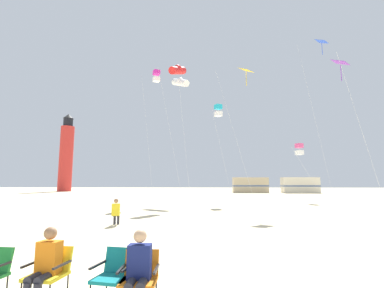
% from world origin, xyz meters
% --- Properties ---
extents(ground, '(200.00, 200.00, 0.00)m').
position_xyz_m(ground, '(0.00, 0.00, 0.00)').
color(ground, beige).
extents(camp_chair_yellow, '(0.59, 0.61, 0.82)m').
position_xyz_m(camp_chair_yellow, '(-0.28, -2.67, 0.50)').
color(camp_chair_yellow, yellow).
rests_on(camp_chair_yellow, ground).
extents(spectator_yellow_chair, '(0.36, 0.52, 1.16)m').
position_xyz_m(spectator_yellow_chair, '(-0.29, -2.81, 0.61)').
color(spectator_yellow_chair, orange).
rests_on(spectator_yellow_chair, ground).
extents(camp_chair_teal, '(0.63, 0.65, 0.82)m').
position_xyz_m(camp_chair_teal, '(0.79, -2.71, 0.50)').
color(camp_chair_teal, '#147F84').
rests_on(camp_chair_teal, ground).
extents(camp_chair_orange, '(0.58, 0.59, 0.82)m').
position_xyz_m(camp_chair_orange, '(1.20, -2.83, 0.50)').
color(camp_chair_orange, orange).
rests_on(camp_chair_orange, ground).
extents(spectator_orange_chair, '(0.35, 0.52, 1.16)m').
position_xyz_m(spectator_orange_chair, '(1.20, -2.97, 0.61)').
color(spectator_orange_chair, navy).
rests_on(spectator_orange_chair, ground).
extents(kite_flyer_standing, '(0.40, 0.55, 1.16)m').
position_xyz_m(kite_flyer_standing, '(-1.88, 5.36, 0.61)').
color(kite_flyer_standing, yellow).
rests_on(kite_flyer_standing, ground).
extents(kite_box_magenta, '(1.83, 1.83, 12.89)m').
position_xyz_m(kite_box_magenta, '(-2.91, 19.44, 12.28)').
color(kite_box_magenta, silver).
rests_on(kite_box_magenta, ground).
extents(kite_box_rainbow, '(3.07, 2.20, 5.76)m').
position_xyz_m(kite_box_rainbow, '(11.28, 21.68, 5.18)').
color(kite_box_rainbow, silver).
rests_on(kite_box_rainbow, ground).
extents(kite_tube_white, '(2.18, 2.35, 13.09)m').
position_xyz_m(kite_tube_white, '(-0.74, 21.58, 12.39)').
color(kite_tube_white, silver).
rests_on(kite_tube_white, ground).
extents(kite_box_cyan, '(1.91, 1.65, 9.35)m').
position_xyz_m(kite_box_cyan, '(3.15, 19.65, 8.76)').
color(kite_box_cyan, silver).
rests_on(kite_box_cyan, ground).
extents(kite_diamond_violet, '(2.48, 2.17, 9.47)m').
position_xyz_m(kite_diamond_violet, '(10.45, 10.01, 8.87)').
color(kite_diamond_violet, silver).
rests_on(kite_diamond_violet, ground).
extents(kite_tube_scarlet, '(2.48, 3.00, 12.93)m').
position_xyz_m(kite_tube_scarlet, '(-0.61, 17.89, 12.22)').
color(kite_tube_scarlet, silver).
rests_on(kite_tube_scarlet, ground).
extents(kite_diamond_blue, '(2.51, 2.51, 14.16)m').
position_xyz_m(kite_diamond_blue, '(11.91, 16.48, 13.18)').
color(kite_diamond_blue, silver).
rests_on(kite_diamond_blue, ground).
extents(kite_diamond_gold, '(2.91, 2.91, 10.37)m').
position_xyz_m(kite_diamond_gold, '(4.96, 13.11, 9.71)').
color(kite_diamond_gold, silver).
rests_on(kite_diamond_gold, ground).
extents(lighthouse_distant, '(2.80, 2.80, 16.80)m').
position_xyz_m(lighthouse_distant, '(-28.57, 52.11, 7.84)').
color(lighthouse_distant, red).
rests_on(lighthouse_distant, ground).
extents(rv_van_tan, '(6.50, 2.52, 2.80)m').
position_xyz_m(rv_van_tan, '(9.81, 46.66, 1.39)').
color(rv_van_tan, '#C6B28C').
rests_on(rv_van_tan, ground).
extents(rv_van_cream, '(6.51, 2.55, 2.80)m').
position_xyz_m(rv_van_cream, '(18.53, 45.54, 1.39)').
color(rv_van_cream, beige).
rests_on(rv_van_cream, ground).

